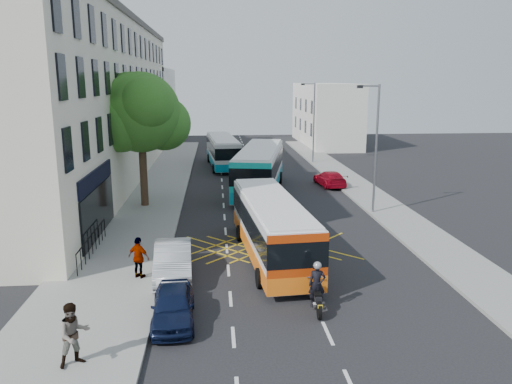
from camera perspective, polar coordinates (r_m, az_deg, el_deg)
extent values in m
plane|color=black|center=(20.35, 6.31, -11.73)|extent=(120.00, 120.00, 0.00)
cube|color=gray|center=(34.54, -12.55, -1.57)|extent=(5.00, 70.00, 0.15)
cube|color=gray|center=(35.98, 13.58, -1.06)|extent=(3.00, 70.00, 0.15)
cube|color=beige|center=(43.95, -18.50, 9.55)|extent=(8.00, 45.00, 13.00)
cube|color=#59544C|center=(44.18, -19.14, 18.31)|extent=(8.30, 45.00, 0.50)
cube|color=black|center=(27.38, -17.83, 1.56)|extent=(0.12, 7.00, 0.90)
cube|color=black|center=(27.76, -17.58, -2.09)|extent=(0.12, 7.00, 2.60)
cube|color=silver|center=(73.98, -12.86, 9.71)|extent=(8.00, 20.00, 10.00)
cube|color=silver|center=(67.93, 7.92, 8.82)|extent=(6.00, 18.00, 8.00)
cylinder|color=#382619|center=(34.07, -12.73, 2.14)|extent=(0.50, 0.50, 4.40)
sphere|color=#2B611B|center=(33.59, -13.06, 8.86)|extent=(5.20, 5.20, 5.20)
sphere|color=#2B611B|center=(34.27, -10.47, 7.70)|extent=(3.60, 3.60, 3.60)
sphere|color=#2B611B|center=(33.24, -15.22, 7.67)|extent=(3.80, 3.80, 3.80)
sphere|color=#2B611B|center=(32.19, -12.38, 9.82)|extent=(3.40, 3.40, 3.40)
sphere|color=#2B611B|center=(34.75, -14.21, 10.57)|extent=(3.20, 3.20, 3.20)
cylinder|color=slate|center=(32.07, 13.56, 4.72)|extent=(0.14, 0.14, 8.00)
cylinder|color=slate|center=(31.61, 12.87, 11.74)|extent=(1.20, 0.10, 0.10)
cube|color=black|center=(31.44, 11.80, 11.70)|extent=(0.35, 0.15, 0.18)
cylinder|color=slate|center=(51.34, 6.62, 7.83)|extent=(0.14, 0.14, 8.00)
cylinder|color=slate|center=(51.05, 6.06, 12.20)|extent=(1.20, 0.10, 0.10)
cube|color=black|center=(50.95, 5.38, 12.16)|extent=(0.35, 0.15, 0.18)
cube|color=silver|center=(23.87, 1.79, -3.93)|extent=(3.18, 10.46, 2.48)
cube|color=silver|center=(23.53, 1.81, -0.92)|extent=(2.98, 10.24, 0.11)
cube|color=black|center=(23.77, 1.80, -3.12)|extent=(3.24, 10.52, 1.03)
cube|color=orange|center=(24.13, 1.78, -5.90)|extent=(3.23, 10.51, 0.70)
cube|color=#BB350A|center=(19.12, 4.78, -8.17)|extent=(2.38, 0.30, 2.34)
cube|color=#FF0C0C|center=(19.16, 2.04, -10.19)|extent=(0.25, 0.08, 0.25)
cube|color=#FF0C0C|center=(19.59, 7.40, -9.78)|extent=(0.25, 0.08, 0.25)
cylinder|color=black|center=(26.67, -1.87, -4.71)|extent=(0.33, 0.86, 0.84)
cylinder|color=black|center=(27.06, 3.06, -4.47)|extent=(0.33, 0.86, 0.84)
cylinder|color=black|center=(20.83, 0.43, -9.80)|extent=(0.33, 0.86, 0.84)
cylinder|color=black|center=(21.33, 6.72, -9.34)|extent=(0.33, 0.86, 0.84)
cube|color=silver|center=(38.07, 0.42, 2.74)|extent=(4.96, 12.31, 2.89)
cube|color=silver|center=(37.84, 0.42, 4.98)|extent=(4.70, 12.03, 0.13)
cube|color=black|center=(38.00, 0.42, 3.34)|extent=(5.03, 12.38, 1.20)
cube|color=#0C8A9A|center=(38.26, 0.42, 1.25)|extent=(5.02, 12.36, 0.82)
cube|color=#0EB0A2|center=(32.23, -0.67, 0.97)|extent=(2.74, 0.62, 2.73)
cube|color=#FF0C0C|center=(32.54, -2.62, -0.31)|extent=(0.26, 0.11, 0.25)
cube|color=#FF0C0C|center=(32.27, 1.29, -0.40)|extent=(0.26, 0.11, 0.25)
cylinder|color=black|center=(41.67, -0.99, 1.73)|extent=(0.49, 1.02, 0.98)
cylinder|color=black|center=(41.41, 2.76, 1.65)|extent=(0.49, 1.02, 0.98)
cylinder|color=black|center=(34.58, -2.52, -0.55)|extent=(0.49, 1.02, 0.98)
cylinder|color=black|center=(34.28, 1.99, -0.66)|extent=(0.49, 1.02, 0.98)
cube|color=silver|center=(49.57, -3.82, 4.74)|extent=(3.25, 10.63, 2.52)
cube|color=silver|center=(49.40, -3.84, 6.25)|extent=(3.05, 10.41, 0.11)
cube|color=black|center=(49.52, -3.83, 5.15)|extent=(3.32, 10.70, 1.05)
cube|color=#0E8AAD|center=(49.69, -3.81, 3.74)|extent=(3.31, 10.69, 0.71)
cube|color=silver|center=(44.44, -3.15, 3.87)|extent=(2.42, 0.30, 2.38)
cube|color=#FF0C0C|center=(44.44, -4.34, 2.99)|extent=(0.25, 0.08, 0.25)
cube|color=#FF0C0C|center=(44.65, -1.93, 3.06)|extent=(0.25, 0.08, 0.25)
cylinder|color=black|center=(52.45, -5.41, 3.86)|extent=(0.34, 0.88, 0.86)
cylinder|color=black|center=(52.67, -2.82, 3.94)|extent=(0.34, 0.88, 0.86)
cylinder|color=black|center=(46.17, -4.83, 2.68)|extent=(0.34, 0.88, 0.86)
cylinder|color=black|center=(46.42, -1.90, 2.77)|extent=(0.34, 0.88, 0.86)
cylinder|color=black|center=(18.47, 7.25, -13.30)|extent=(0.15, 0.65, 0.64)
cylinder|color=black|center=(19.83, 6.58, -11.40)|extent=(0.15, 0.65, 0.64)
cube|color=black|center=(19.02, 6.92, -11.49)|extent=(0.29, 1.22, 0.22)
cube|color=black|center=(19.18, 6.83, -10.69)|extent=(0.31, 0.47, 0.20)
cube|color=black|center=(18.74, 7.05, -11.44)|extent=(0.29, 0.52, 0.10)
cylinder|color=slate|center=(19.63, 6.63, -10.44)|extent=(0.08, 0.44, 0.85)
cylinder|color=slate|center=(19.36, 6.72, -9.65)|extent=(0.61, 0.07, 0.04)
cube|color=gold|center=(18.22, 7.35, -12.87)|extent=(0.18, 0.03, 0.13)
imported|color=black|center=(18.82, 6.98, -10.45)|extent=(0.65, 0.45, 1.74)
sphere|color=#99999E|center=(18.54, 7.04, -8.34)|extent=(0.30, 0.30, 0.30)
imported|color=#0C1533|center=(18.24, -9.45, -12.67)|extent=(1.64, 3.74, 1.25)
imported|color=#A0A3A7|center=(22.10, -9.44, -7.74)|extent=(1.83, 4.58, 1.48)
imported|color=#9D0618|center=(40.78, 8.44, 1.54)|extent=(2.20, 4.43, 1.24)
imported|color=#404247|center=(56.89, -2.92, 4.77)|extent=(2.38, 4.52, 1.21)
imported|color=#B3B4BB|center=(60.97, 1.20, 5.31)|extent=(1.58, 3.61, 1.21)
imported|color=gray|center=(16.05, -20.11, -15.04)|extent=(1.19, 1.12, 1.94)
imported|color=gray|center=(21.84, -13.24, -7.31)|extent=(1.13, 0.90, 1.79)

